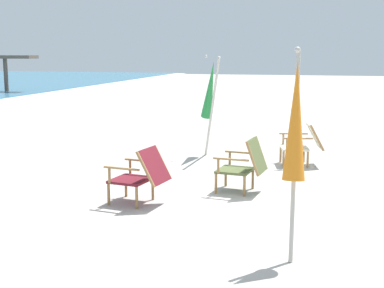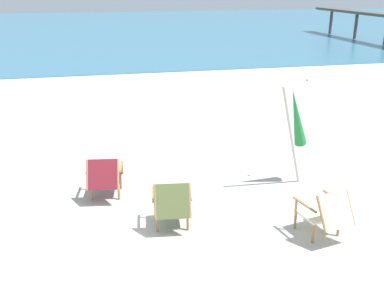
{
  "view_description": "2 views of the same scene",
  "coord_description": "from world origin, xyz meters",
  "px_view_note": "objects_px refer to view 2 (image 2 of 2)",
  "views": [
    {
      "loc": [
        -7.15,
        -0.97,
        2.07
      ],
      "look_at": [
        1.45,
        1.21,
        0.52
      ],
      "focal_mm": 50.0,
      "sensor_mm": 36.0,
      "label": 1
    },
    {
      "loc": [
        -0.56,
        -5.84,
        3.6
      ],
      "look_at": [
        1.14,
        1.61,
        0.83
      ],
      "focal_mm": 42.0,
      "sensor_mm": 36.0,
      "label": 2
    }
  ],
  "objects_px": {
    "beach_chair_back_right": "(326,212)",
    "beach_chair_front_right": "(172,204)",
    "umbrella_furled_green": "(297,119)",
    "beach_chair_far_center": "(105,177)"
  },
  "relations": [
    {
      "from": "beach_chair_back_right",
      "to": "beach_chair_far_center",
      "type": "xyz_separation_m",
      "value": [
        -3.1,
        2.02,
        -0.0
      ]
    },
    {
      "from": "beach_chair_far_center",
      "to": "umbrella_furled_green",
      "type": "xyz_separation_m",
      "value": [
        3.42,
        -0.21,
        0.88
      ]
    },
    {
      "from": "beach_chair_far_center",
      "to": "beach_chair_front_right",
      "type": "relative_size",
      "value": 1.02
    },
    {
      "from": "beach_chair_front_right",
      "to": "umbrella_furled_green",
      "type": "distance_m",
      "value": 2.83
    },
    {
      "from": "beach_chair_back_right",
      "to": "umbrella_furled_green",
      "type": "height_order",
      "value": "umbrella_furled_green"
    },
    {
      "from": "beach_chair_back_right",
      "to": "beach_chair_far_center",
      "type": "bearing_deg",
      "value": 146.9
    },
    {
      "from": "beach_chair_back_right",
      "to": "beach_chair_front_right",
      "type": "bearing_deg",
      "value": 160.7
    },
    {
      "from": "beach_chair_front_right",
      "to": "umbrella_furled_green",
      "type": "xyz_separation_m",
      "value": [
        2.47,
        1.06,
        0.87
      ]
    },
    {
      "from": "beach_chair_far_center",
      "to": "beach_chair_front_right",
      "type": "distance_m",
      "value": 1.59
    },
    {
      "from": "beach_chair_back_right",
      "to": "umbrella_furled_green",
      "type": "relative_size",
      "value": 0.42
    }
  ]
}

